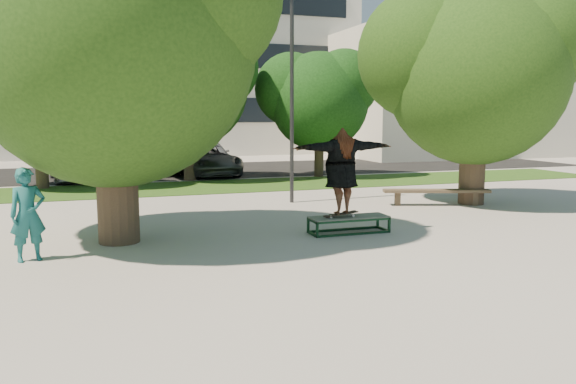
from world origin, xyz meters
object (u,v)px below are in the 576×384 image
object	(u,v)px
tree_left	(106,25)
bench	(436,192)
lamppost	(292,98)
car_silver_b	(208,156)
car_silver_a	(75,161)
car_grey	(207,160)
tree_right	(472,65)
car_dark	(159,157)
grind_box	(349,224)
bystander	(28,215)

from	to	relation	value
tree_left	bench	world-z (taller)	tree_left
lamppost	car_silver_b	world-z (taller)	lamppost
bench	car_silver_a	world-z (taller)	car_silver_a
car_grey	tree_right	bearing A→B (deg)	-65.71
bench	car_grey	bearing A→B (deg)	133.24
car_silver_a	car_dark	size ratio (longest dim) A/B	1.01
tree_right	grind_box	distance (m)	7.04
bench	car_dark	world-z (taller)	car_dark
grind_box	car_dark	size ratio (longest dim) A/B	0.39
grind_box	car_grey	xyz separation A→B (m)	(-0.72, 13.38, 0.48)
tree_right	bystander	bearing A→B (deg)	-165.04
lamppost	car_silver_b	distance (m)	11.31
tree_left	car_grey	distance (m)	13.86
bench	car_dark	xyz separation A→B (m)	(-6.72, 12.39, 0.36)
tree_left	bystander	xyz separation A→B (m)	(-1.51, -1.14, -3.57)
car_dark	car_grey	world-z (taller)	car_dark
car_grey	bench	bearing A→B (deg)	-70.42
tree_right	car_grey	distance (m)	12.63
bystander	car_grey	xyz separation A→B (m)	(5.83, 13.76, -0.18)
car_grey	lamppost	bearing A→B (deg)	-88.33
tree_left	car_silver_a	size ratio (longest dim) A/B	1.52
lamppost	car_grey	size ratio (longest dim) A/B	1.26
lamppost	car_dark	distance (m)	11.10
bystander	bench	world-z (taller)	bystander
bench	car_grey	world-z (taller)	car_grey
grind_box	bench	xyz separation A→B (m)	(4.09, 2.73, 0.21)
grind_box	car_silver_a	bearing A→B (deg)	115.23
lamppost	car_dark	world-z (taller)	lamppost
grind_box	car_dark	xyz separation A→B (m)	(-2.63, 15.11, 0.57)
car_dark	car_grey	size ratio (longest dim) A/B	0.95
tree_right	bystander	world-z (taller)	tree_right
tree_right	car_dark	xyz separation A→B (m)	(-7.80, 12.36, -3.33)
car_grey	car_silver_b	distance (m)	2.35
car_silver_b	tree_left	bearing A→B (deg)	-109.47
lamppost	car_dark	bearing A→B (deg)	105.44
car_silver_a	car_dark	world-z (taller)	car_silver_a
car_silver_a	car_silver_b	world-z (taller)	car_silver_a
lamppost	car_silver_a	distance (m)	10.93
tree_left	lamppost	distance (m)	6.70
car_grey	car_silver_a	bearing A→B (deg)	177.56
tree_right	grind_box	size ratio (longest dim) A/B	3.62
grind_box	bystander	world-z (taller)	bystander
car_dark	tree_left	bearing A→B (deg)	-108.08
tree_right	bench	xyz separation A→B (m)	(-1.08, -0.02, -3.70)
car_grey	car_silver_b	xyz separation A→B (m)	(0.47, 2.31, 0.01)
car_silver_b	tree_right	bearing A→B (deg)	-68.95
tree_left	car_dark	bearing A→B (deg)	80.48
lamppost	bench	distance (m)	5.10
tree_left	grind_box	world-z (taller)	tree_left
tree_right	car_silver_a	distance (m)	15.77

